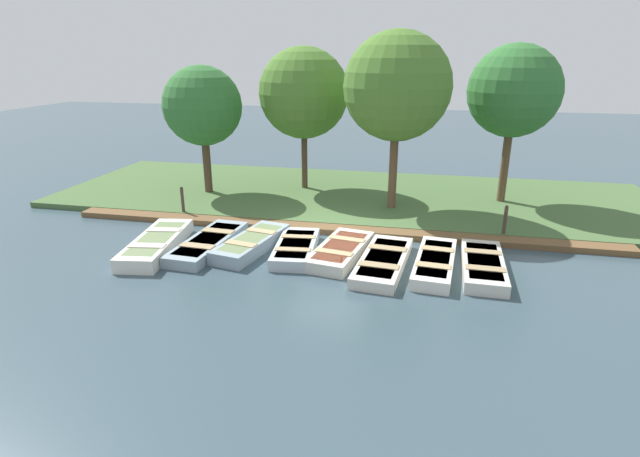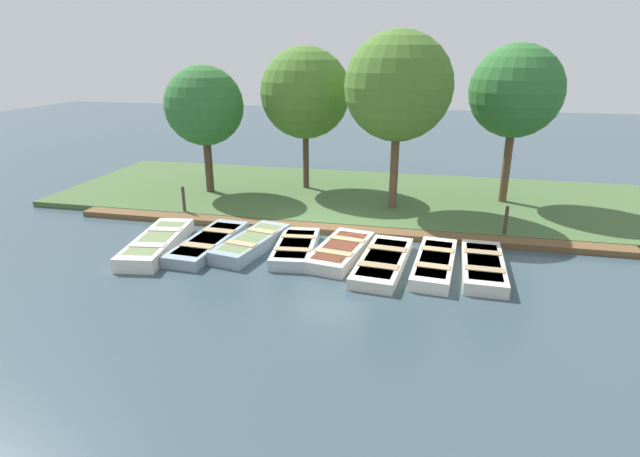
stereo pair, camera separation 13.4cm
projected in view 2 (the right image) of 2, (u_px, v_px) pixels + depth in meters
ground_plane at (329, 239)px, 16.10m from camera, size 80.00×80.00×0.00m
shore_bank at (353, 195)px, 20.67m from camera, size 8.00×24.00×0.21m
dock_walkway at (335, 225)px, 17.13m from camera, size 1.59×18.58×0.19m
rowboat_0 at (157, 243)px, 15.17m from camera, size 3.72×1.66×0.44m
rowboat_1 at (209, 243)px, 15.33m from camera, size 3.61×1.36×0.35m
rowboat_2 at (252, 243)px, 15.21m from camera, size 3.28×1.65×0.42m
rowboat_3 at (296, 248)px, 14.90m from camera, size 2.91×1.41×0.36m
rowboat_4 at (340, 251)px, 14.67m from camera, size 3.17×1.69×0.37m
rowboat_5 at (383, 262)px, 13.97m from camera, size 3.54×1.52×0.33m
rowboat_6 at (435, 263)px, 13.83m from camera, size 3.35×1.30×0.37m
rowboat_7 at (483, 266)px, 13.64m from camera, size 3.22×1.19×0.36m
mooring_post_near at (184, 201)px, 18.12m from camera, size 0.11×0.11×1.15m
mooring_post_far at (506, 223)px, 15.84m from camera, size 0.11×0.11×1.15m
park_tree_far_left at (204, 106)px, 19.73m from camera, size 3.12×3.12×5.26m
park_tree_left at (305, 93)px, 20.15m from camera, size 3.65×3.65×5.97m
park_tree_center at (398, 87)px, 17.25m from camera, size 3.78×3.78×6.47m
park_tree_right at (516, 92)px, 18.10m from camera, size 3.36×3.36×6.05m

